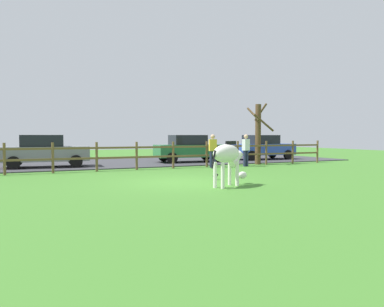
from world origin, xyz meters
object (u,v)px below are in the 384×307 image
Objects in this scene: parked_car_grey at (45,151)px; zebra at (228,157)px; visitor_left_of_tree at (246,149)px; bare_tree at (258,132)px; parked_car_green at (189,148)px; crow_on_grass at (215,176)px; parked_car_blue at (262,147)px; visitor_right_of_tree at (213,149)px.

zebra is at bearing -62.62° from parked_car_grey.
visitor_left_of_tree is at bearing 52.86° from zebra.
bare_tree reaches higher than zebra.
parked_car_grey is at bearing 117.38° from zebra.
parked_car_green is at bearing 137.64° from bare_tree.
bare_tree reaches higher than crow_on_grass.
bare_tree is 0.82× the size of parked_car_green.
crow_on_grass is at bearing -54.76° from parked_car_grey.
visitor_left_of_tree is at bearing -147.33° from bare_tree.
crow_on_grass is 0.05× the size of parked_car_grey.
parked_car_blue is 2.47× the size of visitor_left_of_tree.
bare_tree is 3.40m from visitor_right_of_tree.
visitor_right_of_tree is at bearing -94.64° from parked_car_green.
bare_tree is 0.82× the size of parked_car_grey.
bare_tree reaches higher than parked_car_blue.
visitor_left_of_tree is at bearing -3.59° from visitor_right_of_tree.
parked_car_green is (2.51, 7.84, 0.72)m from crow_on_grass.
visitor_left_of_tree is at bearing 46.50° from crow_on_grass.
bare_tree is at bearing 43.57° from crow_on_grass.
crow_on_grass is 0.13× the size of visitor_left_of_tree.
parked_car_blue reaches higher than crow_on_grass.
parked_car_blue is at bearing 45.52° from visitor_left_of_tree.
parked_car_green reaches higher than crow_on_grass.
parked_car_blue reaches higher than zebra.
visitor_left_of_tree is at bearing -134.48° from parked_car_blue.
crow_on_grass is 8.26m from parked_car_green.
visitor_left_of_tree is (4.08, 4.30, 0.78)m from crow_on_grass.
zebra is 0.44× the size of parked_car_blue.
visitor_left_of_tree reaches higher than crow_on_grass.
parked_car_grey is at bearing 161.03° from visitor_left_of_tree.
parked_car_blue is at bearing 51.07° from bare_tree.
visitor_left_of_tree is at bearing -18.97° from parked_car_grey.
visitor_left_of_tree and visitor_right_of_tree have the same top height.
visitor_right_of_tree is (-5.53, -3.62, 0.06)m from parked_car_blue.
zebra is 12.82m from parked_car_blue.
zebra is 10.07m from parked_car_green.
parked_car_blue is 2.47× the size of visitor_right_of_tree.
parked_car_blue is 5.24m from visitor_left_of_tree.
visitor_right_of_tree is (-3.21, -0.75, -0.85)m from bare_tree.
visitor_right_of_tree is (7.56, -3.12, 0.06)m from parked_car_grey.
crow_on_grass is (0.51, 1.76, -0.80)m from zebra.
parked_car_green is (-2.93, 2.67, -0.91)m from bare_tree.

